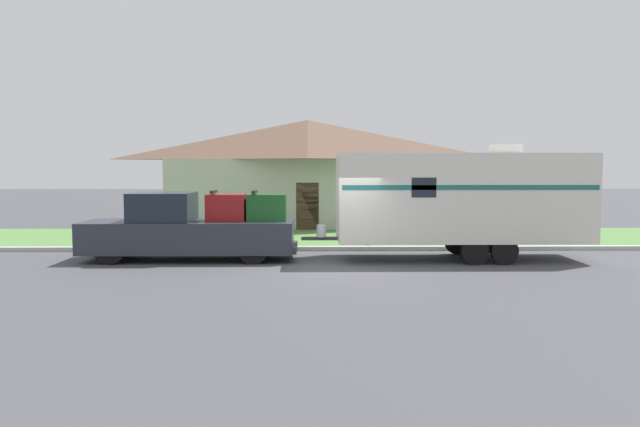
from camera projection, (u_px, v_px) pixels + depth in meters
name	position (u px, v px, depth m)	size (l,w,h in m)	color
ground_plane	(337.00, 269.00, 17.15)	(120.00, 120.00, 0.00)	#47474C
curb_strip	(332.00, 248.00, 20.89)	(80.00, 0.30, 0.14)	#ADADA8
lawn_strip	(329.00, 238.00, 24.53)	(80.00, 7.00, 0.03)	#568442
house_across_street	(308.00, 170.00, 30.26)	(13.65, 6.48, 5.04)	#B2B2A8
pickup_truck	(190.00, 229.00, 18.75)	(6.38, 1.97, 2.10)	black
travel_trailer	(461.00, 197.00, 18.81)	(8.54, 2.43, 3.48)	black
mailbox	(368.00, 218.00, 21.57)	(0.48, 0.20, 1.34)	brown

